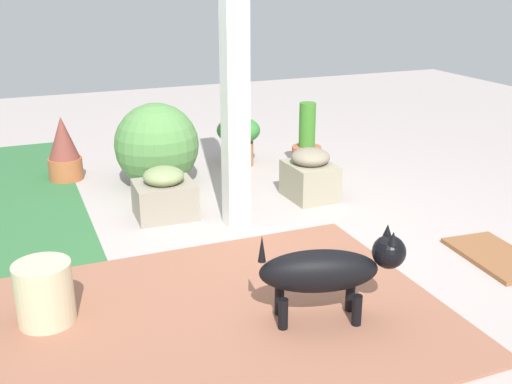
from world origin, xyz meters
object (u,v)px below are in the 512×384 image
object	(u,v)px
stone_planter_nearest	(310,175)
terracotta_pot_tall	(307,148)
stone_planter_mid	(165,194)
ceramic_urn	(45,294)
terracotta_pot_spiky	(64,150)
doormat	(496,257)
dog	(329,270)
porch_pillar	(235,54)
round_shrub	(157,145)
terracotta_pot_broad	(238,137)

from	to	relation	value
stone_planter_nearest	terracotta_pot_tall	bearing A→B (deg)	-24.36
stone_planter_mid	ceramic_urn	size ratio (longest dim) A/B	1.30
stone_planter_nearest	terracotta_pot_spiky	bearing A→B (deg)	54.95
terracotta_pot_spiky	doormat	bearing A→B (deg)	-138.92
dog	stone_planter_nearest	bearing A→B (deg)	-24.06
terracotta_pot_spiky	dog	world-z (taller)	terracotta_pot_spiky
dog	ceramic_urn	world-z (taller)	dog
stone_planter_nearest	dog	bearing A→B (deg)	155.94
porch_pillar	round_shrub	world-z (taller)	porch_pillar
stone_planter_nearest	ceramic_urn	xyz separation A→B (m)	(-1.18, 2.10, -0.02)
porch_pillar	doormat	world-z (taller)	porch_pillar
round_shrub	terracotta_pot_broad	size ratio (longest dim) A/B	1.54
dog	stone_planter_mid	bearing A→B (deg)	13.12
round_shrub	terracotta_pot_tall	bearing A→B (deg)	-96.42
ceramic_urn	doormat	size ratio (longest dim) A/B	0.52
terracotta_pot_tall	ceramic_urn	xyz separation A→B (m)	(-1.80, 2.39, -0.05)
terracotta_pot_broad	dog	world-z (taller)	dog
terracotta_pot_tall	dog	size ratio (longest dim) A/B	0.85
terracotta_pot_tall	terracotta_pot_broad	bearing A→B (deg)	48.60
porch_pillar	ceramic_urn	size ratio (longest dim) A/B	7.03
terracotta_pot_broad	stone_planter_mid	bearing A→B (deg)	136.19
porch_pillar	stone_planter_nearest	world-z (taller)	porch_pillar
terracotta_pot_spiky	dog	distance (m)	3.10
porch_pillar	doormat	xyz separation A→B (m)	(-1.16, -1.32, -1.19)
stone_planter_mid	terracotta_pot_tall	size ratio (longest dim) A/B	0.70
dog	terracotta_pot_spiky	bearing A→B (deg)	18.67
porch_pillar	terracotta_pot_spiky	world-z (taller)	porch_pillar
doormat	stone_planter_nearest	bearing A→B (deg)	21.96
terracotta_pot_broad	terracotta_pot_tall	size ratio (longest dim) A/B	0.72
porch_pillar	ceramic_urn	world-z (taller)	porch_pillar
stone_planter_mid	terracotta_pot_broad	xyz separation A→B (m)	(1.00, -0.96, 0.10)
round_shrub	dog	xyz separation A→B (m)	(-2.47, -0.28, -0.05)
stone_planter_nearest	round_shrub	bearing A→B (deg)	53.59
porch_pillar	stone_planter_mid	world-z (taller)	porch_pillar
doormat	round_shrub	bearing A→B (deg)	36.24
round_shrub	terracotta_pot_spiky	bearing A→B (deg)	57.04
stone_planter_mid	terracotta_pot_spiky	xyz separation A→B (m)	(1.18, 0.58, 0.09)
stone_planter_nearest	terracotta_pot_spiky	xyz separation A→B (m)	(1.23, 1.75, 0.07)
terracotta_pot_broad	dog	size ratio (longest dim) A/B	0.61
terracotta_pot_spiky	terracotta_pot_tall	bearing A→B (deg)	-106.67
round_shrub	doormat	world-z (taller)	round_shrub
stone_planter_mid	dog	xyz separation A→B (m)	(-1.75, -0.41, 0.13)
stone_planter_mid	ceramic_urn	xyz separation A→B (m)	(-1.23, 0.94, -0.00)
ceramic_urn	terracotta_pot_tall	bearing A→B (deg)	-52.95
terracotta_pot_spiky	doormat	size ratio (longest dim) A/B	0.85
porch_pillar	round_shrub	size ratio (longest dim) A/B	3.43
dog	doormat	size ratio (longest dim) A/B	1.14
doormat	terracotta_pot_tall	bearing A→B (deg)	8.37
terracotta_pot_broad	porch_pillar	bearing A→B (deg)	158.60
stone_planter_nearest	dog	xyz separation A→B (m)	(-1.70, 0.76, 0.11)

